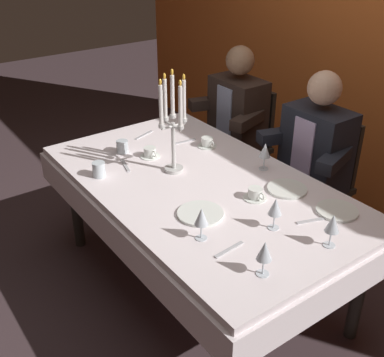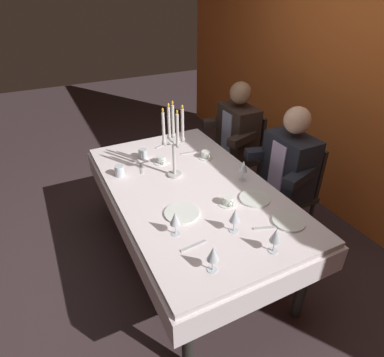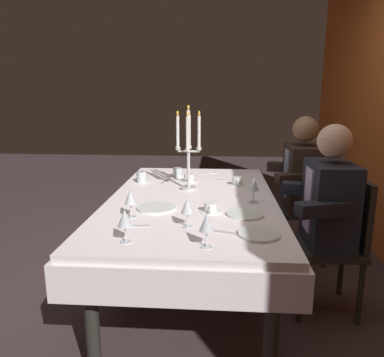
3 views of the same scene
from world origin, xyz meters
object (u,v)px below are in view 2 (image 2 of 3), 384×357
water_tumbler_1 (120,171)px  seated_diner_1 (290,165)px  coffee_cup_0 (161,160)px  dinner_plate_2 (182,213)px  candelabra (174,142)px  wine_glass_3 (243,167)px  dining_table (190,199)px  wine_glass_0 (276,236)px  seated_diner_0 (238,132)px  wine_glass_1 (235,216)px  coffee_cup_2 (206,155)px  water_tumbler_0 (143,154)px  coffee_cup_1 (228,201)px  dinner_plate_1 (255,198)px  wine_glass_4 (213,254)px  wine_glass_2 (175,219)px  dinner_plate_0 (289,221)px

water_tumbler_1 → seated_diner_1: bearing=70.6°
coffee_cup_0 → seated_diner_1: bearing=61.6°
dinner_plate_2 → seated_diner_1: 1.10m
candelabra → wine_glass_3: (0.29, 0.44, -0.17)m
dining_table → coffee_cup_0: coffee_cup_0 is taller
wine_glass_0 → water_tumbler_1: wine_glass_0 is taller
wine_glass_0 → seated_diner_0: seated_diner_0 is taller
candelabra → wine_glass_1: bearing=4.2°
coffee_cup_0 → coffee_cup_2: same height
seated_diner_0 → seated_diner_1: bearing=0.0°
water_tumbler_0 → coffee_cup_2: size_ratio=0.58×
coffee_cup_0 → coffee_cup_1: 0.77m
wine_glass_1 → wine_glass_3: (-0.47, 0.38, 0.00)m
seated_diner_0 → dinner_plate_1: bearing=-27.9°
dinner_plate_2 → water_tumbler_0: 0.87m
dinner_plate_1 → coffee_cup_0: (-0.79, -0.39, 0.02)m
wine_glass_1 → wine_glass_4: (0.22, -0.27, 0.00)m
candelabra → coffee_cup_2: size_ratio=4.57×
dinner_plate_1 → wine_glass_1: wine_glass_1 is taller
water_tumbler_0 → coffee_cup_0: 0.19m
dinner_plate_1 → wine_glass_4: bearing=-53.5°
wine_glass_3 → coffee_cup_0: wine_glass_3 is taller
dinner_plate_2 → wine_glass_2: bearing=-35.6°
wine_glass_0 → dinner_plate_1: bearing=156.0°
dinner_plate_1 → wine_glass_2: bearing=-82.5°
water_tumbler_1 → coffee_cup_1: water_tumbler_1 is taller
dinner_plate_1 → water_tumbler_0: bearing=-152.4°
candelabra → coffee_cup_2: candelabra is taller
coffee_cup_0 → seated_diner_1: 1.07m
dinner_plate_2 → wine_glass_2: (0.16, -0.12, 0.11)m
wine_glass_0 → coffee_cup_0: (-1.25, -0.18, -0.09)m
dinner_plate_2 → wine_glass_2: size_ratio=1.42×
coffee_cup_2 → wine_glass_2: bearing=-39.0°
seated_diner_1 → coffee_cup_1: bearing=-72.4°
dinner_plate_2 → coffee_cup_1: (0.04, 0.33, 0.02)m
coffee_cup_2 → water_tumbler_1: bearing=-93.0°
dinner_plate_2 → wine_glass_4: (0.51, -0.06, 0.11)m
water_tumbler_0 → water_tumbler_1: 0.33m
coffee_cup_1 → seated_diner_0: (-1.02, 0.76, -0.03)m
wine_glass_4 → water_tumbler_1: wine_glass_4 is taller
wine_glass_3 → water_tumbler_1: bearing=-120.4°
dinner_plate_1 → water_tumbler_1: 1.06m
dinner_plate_0 → wine_glass_2: bearing=-107.6°
wine_glass_0 → water_tumbler_1: bearing=-155.6°
seated_diner_0 → candelabra: bearing=-61.4°
dining_table → coffee_cup_0: size_ratio=14.70×
water_tumbler_0 → coffee_cup_1: size_ratio=0.58×
dinner_plate_0 → water_tumbler_1: water_tumbler_1 is taller
dinner_plate_1 → wine_glass_0: wine_glass_0 is taller
seated_diner_1 → dining_table: bearing=-94.9°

